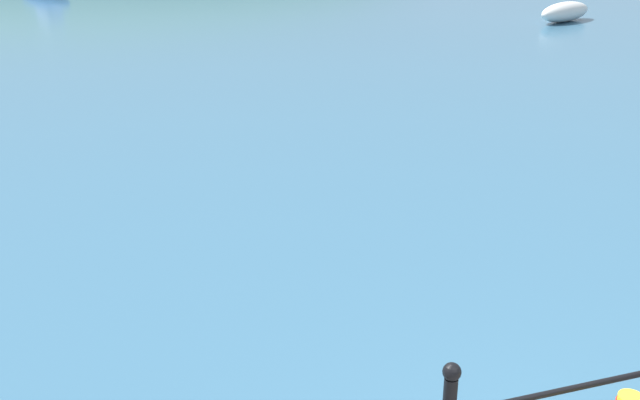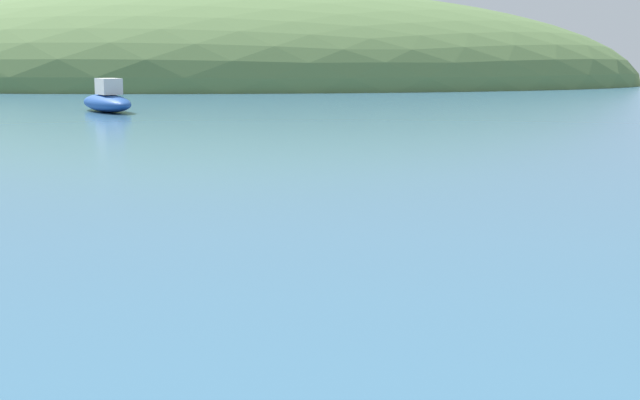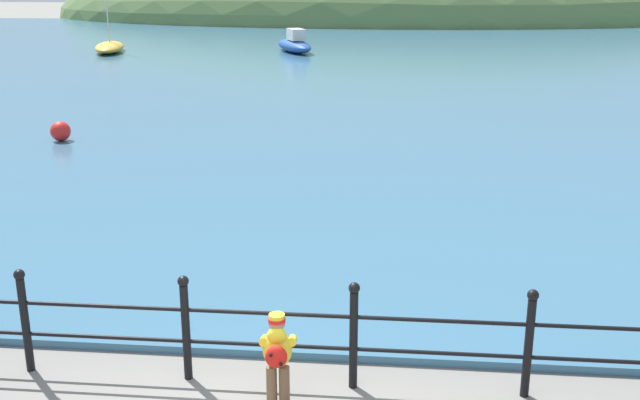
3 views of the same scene
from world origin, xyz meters
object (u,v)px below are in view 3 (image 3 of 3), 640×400
Objects in this scene: boat_mid_harbor at (109,47)px; mooring_buoy at (61,131)px; child_in_coat at (277,351)px; boat_blue_hull at (295,44)px.

boat_mid_harbor is 22.30m from mooring_buoy.
boat_mid_harbor is at bearing 113.37° from child_in_coat.
child_in_coat is 0.22× the size of boat_blue_hull.
mooring_buoy is (-7.34, 11.34, -0.25)m from child_in_coat.
boat_mid_harbor reaches higher than child_in_coat.
boat_blue_hull is 22.46m from mooring_buoy.
boat_blue_hull reaches higher than mooring_buoy.
child_in_coat is at bearing -66.63° from boat_mid_harbor.
boat_blue_hull is at bearing 82.07° from mooring_buoy.
mooring_buoy is (6.74, -21.26, -0.03)m from boat_mid_harbor.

